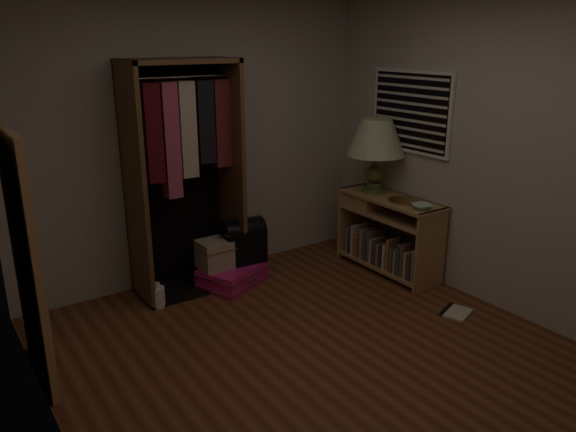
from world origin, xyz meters
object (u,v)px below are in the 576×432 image
object	(u,v)px
black_bag	(243,240)
table_lamp	(376,139)
floor_mirror	(27,261)
train_case	(219,253)
open_wardrobe	(186,156)
console_bookshelf	(386,231)
pink_suitcase	(233,274)
white_jug	(158,296)

from	to	relation	value
black_bag	table_lamp	xyz separation A→B (m)	(1.30, -0.36, 0.87)
floor_mirror	table_lamp	distance (m)	3.28
train_case	open_wardrobe	bearing A→B (deg)	144.71
table_lamp	floor_mirror	bearing A→B (deg)	-175.60
console_bookshelf	table_lamp	world-z (taller)	table_lamp
open_wardrobe	black_bag	xyz separation A→B (m)	(0.46, -0.16, -0.82)
pink_suitcase	train_case	xyz separation A→B (m)	(-0.11, 0.05, 0.23)
floor_mirror	white_jug	world-z (taller)	floor_mirror
floor_mirror	white_jug	bearing A→B (deg)	27.14
table_lamp	white_jug	xyz separation A→B (m)	(-2.20, 0.29, -1.18)
white_jug	open_wardrobe	bearing A→B (deg)	27.93
floor_mirror	pink_suitcase	size ratio (longest dim) A/B	2.30
train_case	black_bag	distance (m)	0.26
console_bookshelf	train_case	size ratio (longest dim) A/B	2.82
pink_suitcase	table_lamp	distance (m)	1.89
train_case	console_bookshelf	bearing A→B (deg)	-22.27
black_bag	white_jug	distance (m)	0.95
open_wardrobe	train_case	distance (m)	0.94
pink_suitcase	table_lamp	bearing A→B (deg)	-36.52
console_bookshelf	black_bag	world-z (taller)	console_bookshelf
pink_suitcase	white_jug	world-z (taller)	white_jug
pink_suitcase	white_jug	bearing A→B (deg)	159.49
floor_mirror	black_bag	distance (m)	2.09
console_bookshelf	floor_mirror	bearing A→B (deg)	-179.24
pink_suitcase	console_bookshelf	bearing A→B (deg)	-44.11
console_bookshelf	pink_suitcase	bearing A→B (deg)	159.51
pink_suitcase	train_case	size ratio (longest dim) A/B	1.86
open_wardrobe	pink_suitcase	world-z (taller)	open_wardrobe
console_bookshelf	open_wardrobe	size ratio (longest dim) A/B	0.55
open_wardrobe	white_jug	world-z (taller)	open_wardrobe
floor_mirror	train_case	distance (m)	1.89
open_wardrobe	pink_suitcase	bearing A→B (deg)	-30.79
floor_mirror	train_case	xyz separation A→B (m)	(1.70, 0.63, -0.53)
console_bookshelf	train_case	xyz separation A→B (m)	(-1.54, 0.58, -0.07)
white_jug	black_bag	bearing A→B (deg)	4.58
console_bookshelf	table_lamp	distance (m)	0.91
table_lamp	pink_suitcase	bearing A→B (deg)	167.09
console_bookshelf	table_lamp	xyz separation A→B (m)	(0.00, 0.21, 0.88)
console_bookshelf	open_wardrobe	distance (m)	2.07
console_bookshelf	white_jug	size ratio (longest dim) A/B	5.10
black_bag	white_jug	world-z (taller)	black_bag
pink_suitcase	black_bag	xyz separation A→B (m)	(0.14, 0.03, 0.31)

